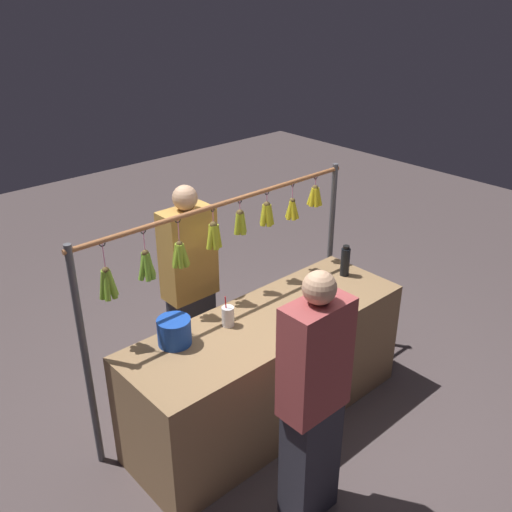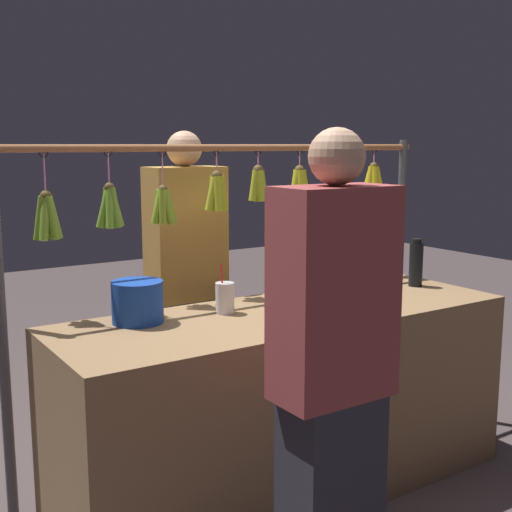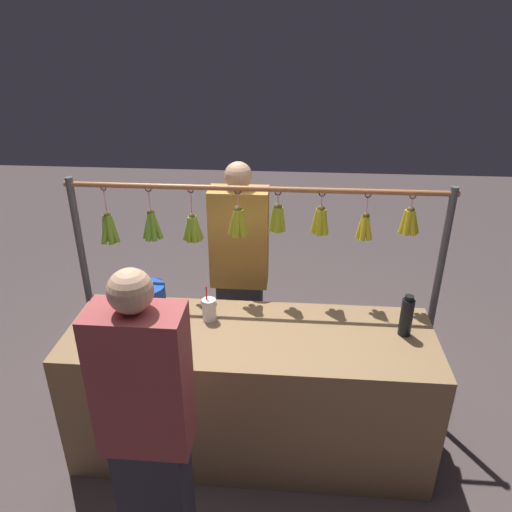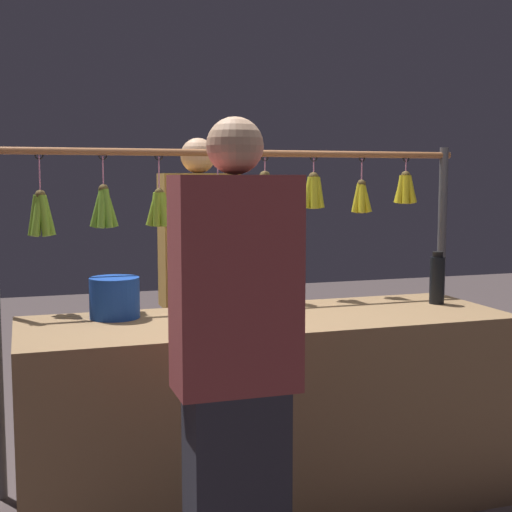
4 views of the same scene
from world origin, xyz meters
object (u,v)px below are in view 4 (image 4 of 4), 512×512
at_px(blue_bucket, 115,298).
at_px(customer_person, 236,380).
at_px(water_bottle, 437,279).
at_px(drink_cup, 205,300).
at_px(vendor_person, 199,300).

xyz_separation_m(blue_bucket, customer_person, (-0.25, 0.91, -0.12)).
distance_m(water_bottle, blue_bucket, 1.46).
xyz_separation_m(blue_bucket, drink_cup, (-0.37, 0.06, -0.02)).
distance_m(blue_bucket, customer_person, 0.96).
bearing_deg(water_bottle, blue_bucket, -4.63).
distance_m(vendor_person, customer_person, 1.44).
height_order(blue_bucket, vendor_person, vendor_person).
bearing_deg(water_bottle, customer_person, 33.44).
relative_size(water_bottle, blue_bucket, 1.17).
xyz_separation_m(vendor_person, customer_person, (0.23, 1.42, -0.01)).
relative_size(water_bottle, drink_cup, 1.14).
relative_size(water_bottle, customer_person, 0.15).
relative_size(drink_cup, customer_person, 0.13).
relative_size(blue_bucket, vendor_person, 0.13).
bearing_deg(blue_bucket, customer_person, 105.43).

